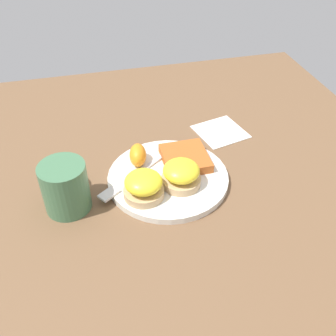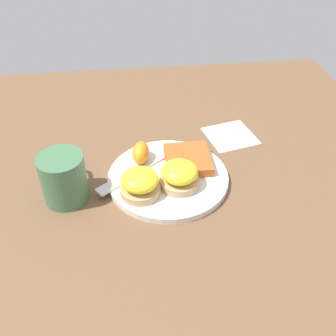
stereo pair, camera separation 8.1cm
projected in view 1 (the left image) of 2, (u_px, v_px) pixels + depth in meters
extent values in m
plane|color=brown|center=(168.00, 180.00, 0.83)|extent=(1.10, 1.10, 0.00)
cylinder|color=silver|center=(168.00, 178.00, 0.83)|extent=(0.25, 0.25, 0.01)
cylinder|color=tan|center=(144.00, 192.00, 0.77)|extent=(0.08, 0.08, 0.02)
ellipsoid|color=yellow|center=(143.00, 182.00, 0.75)|extent=(0.07, 0.07, 0.04)
cylinder|color=tan|center=(181.00, 181.00, 0.80)|extent=(0.08, 0.08, 0.02)
ellipsoid|color=yellow|center=(181.00, 171.00, 0.78)|extent=(0.07, 0.07, 0.04)
cube|color=#B35722|center=(185.00, 158.00, 0.85)|extent=(0.10, 0.10, 0.02)
ellipsoid|color=orange|center=(138.00, 155.00, 0.84)|extent=(0.07, 0.05, 0.04)
cube|color=silver|center=(154.00, 162.00, 0.85)|extent=(0.07, 0.10, 0.00)
cube|color=silver|center=(109.00, 194.00, 0.77)|extent=(0.04, 0.05, 0.00)
cylinder|color=#42704C|center=(65.00, 187.00, 0.74)|extent=(0.09, 0.09, 0.10)
torus|color=#42704C|center=(64.00, 169.00, 0.77)|extent=(0.05, 0.01, 0.05)
cube|color=white|center=(220.00, 131.00, 0.97)|extent=(0.13, 0.13, 0.00)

